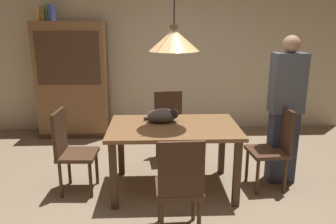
{
  "coord_description": "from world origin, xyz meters",
  "views": [
    {
      "loc": [
        -0.11,
        -3.08,
        1.84
      ],
      "look_at": [
        0.04,
        0.56,
        0.85
      ],
      "focal_mm": 35.71,
      "sensor_mm": 36.0,
      "label": 1
    }
  ],
  "objects_px": {
    "book_yellow_short": "(40,15)",
    "chair_near_front": "(180,184)",
    "chair_far_back": "(169,123)",
    "chair_right_side": "(274,145)",
    "cat_sleeping": "(163,115)",
    "dining_table": "(174,135)",
    "hutch_bookcase": "(73,82)",
    "book_brown_thick": "(44,13)",
    "chair_left_side": "(70,148)",
    "book_blue_wide": "(52,13)",
    "book_green_slim": "(48,12)",
    "person_standing": "(285,111)",
    "pendant_lamp": "(174,40)"
  },
  "relations": [
    {
      "from": "chair_far_back",
      "to": "book_yellow_short",
      "type": "height_order",
      "value": "book_yellow_short"
    },
    {
      "from": "hutch_bookcase",
      "to": "person_standing",
      "type": "xyz_separation_m",
      "value": [
        2.8,
        -1.79,
        -0.03
      ]
    },
    {
      "from": "book_yellow_short",
      "to": "chair_near_front",
      "type": "bearing_deg",
      "value": -55.43
    },
    {
      "from": "cat_sleeping",
      "to": "book_yellow_short",
      "type": "bearing_deg",
      "value": 135.41
    },
    {
      "from": "pendant_lamp",
      "to": "hutch_bookcase",
      "type": "height_order",
      "value": "pendant_lamp"
    },
    {
      "from": "chair_right_side",
      "to": "person_standing",
      "type": "xyz_separation_m",
      "value": [
        0.15,
        0.16,
        0.35
      ]
    },
    {
      "from": "chair_right_side",
      "to": "chair_left_side",
      "type": "distance_m",
      "value": 2.26
    },
    {
      "from": "chair_left_side",
      "to": "book_yellow_short",
      "type": "distance_m",
      "value": 2.55
    },
    {
      "from": "book_yellow_short",
      "to": "chair_right_side",
      "type": "bearing_deg",
      "value": -32.34
    },
    {
      "from": "dining_table",
      "to": "hutch_bookcase",
      "type": "bearing_deg",
      "value": 127.91
    },
    {
      "from": "chair_far_back",
      "to": "book_blue_wide",
      "type": "distance_m",
      "value": 2.52
    },
    {
      "from": "dining_table",
      "to": "book_yellow_short",
      "type": "bearing_deg",
      "value": 134.91
    },
    {
      "from": "dining_table",
      "to": "book_brown_thick",
      "type": "height_order",
      "value": "book_brown_thick"
    },
    {
      "from": "chair_near_front",
      "to": "chair_right_side",
      "type": "distance_m",
      "value": 1.43
    },
    {
      "from": "chair_left_side",
      "to": "book_brown_thick",
      "type": "xyz_separation_m",
      "value": [
        -0.75,
        1.95,
        1.45
      ]
    },
    {
      "from": "chair_near_front",
      "to": "hutch_bookcase",
      "type": "xyz_separation_m",
      "value": [
        -1.52,
        2.83,
        0.38
      ]
    },
    {
      "from": "chair_near_front",
      "to": "book_brown_thick",
      "type": "height_order",
      "value": "book_brown_thick"
    },
    {
      "from": "pendant_lamp",
      "to": "book_yellow_short",
      "type": "relative_size",
      "value": 6.5
    },
    {
      "from": "chair_left_side",
      "to": "hutch_bookcase",
      "type": "xyz_separation_m",
      "value": [
        -0.39,
        1.95,
        0.38
      ]
    },
    {
      "from": "chair_far_back",
      "to": "cat_sleeping",
      "type": "relative_size",
      "value": 2.35
    },
    {
      "from": "chair_left_side",
      "to": "book_yellow_short",
      "type": "relative_size",
      "value": 4.65
    },
    {
      "from": "cat_sleeping",
      "to": "book_yellow_short",
      "type": "relative_size",
      "value": 1.98
    },
    {
      "from": "cat_sleeping",
      "to": "hutch_bookcase",
      "type": "relative_size",
      "value": 0.21
    },
    {
      "from": "book_brown_thick",
      "to": "pendant_lamp",
      "type": "bearing_deg",
      "value": -46.12
    },
    {
      "from": "cat_sleeping",
      "to": "chair_near_front",
      "type": "bearing_deg",
      "value": -83.78
    },
    {
      "from": "cat_sleeping",
      "to": "book_brown_thick",
      "type": "distance_m",
      "value": 2.78
    },
    {
      "from": "book_yellow_short",
      "to": "book_blue_wide",
      "type": "bearing_deg",
      "value": 0.0
    },
    {
      "from": "chair_far_back",
      "to": "cat_sleeping",
      "type": "distance_m",
      "value": 0.81
    },
    {
      "from": "chair_far_back",
      "to": "chair_right_side",
      "type": "distance_m",
      "value": 1.43
    },
    {
      "from": "book_brown_thick",
      "to": "book_green_slim",
      "type": "distance_m",
      "value": 0.06
    },
    {
      "from": "dining_table",
      "to": "cat_sleeping",
      "type": "relative_size",
      "value": 3.53
    },
    {
      "from": "chair_near_front",
      "to": "hutch_bookcase",
      "type": "relative_size",
      "value": 0.5
    },
    {
      "from": "chair_near_front",
      "to": "cat_sleeping",
      "type": "relative_size",
      "value": 2.35
    },
    {
      "from": "chair_near_front",
      "to": "book_green_slim",
      "type": "height_order",
      "value": "book_green_slim"
    },
    {
      "from": "chair_left_side",
      "to": "book_brown_thick",
      "type": "bearing_deg",
      "value": 111.07
    },
    {
      "from": "chair_near_front",
      "to": "book_yellow_short",
      "type": "height_order",
      "value": "book_yellow_short"
    },
    {
      "from": "chair_far_back",
      "to": "chair_right_side",
      "type": "bearing_deg",
      "value": -37.47
    },
    {
      "from": "chair_right_side",
      "to": "pendant_lamp",
      "type": "bearing_deg",
      "value": -179.66
    },
    {
      "from": "chair_right_side",
      "to": "book_blue_wide",
      "type": "bearing_deg",
      "value": 146.01
    },
    {
      "from": "chair_near_front",
      "to": "book_yellow_short",
      "type": "bearing_deg",
      "value": 124.57
    },
    {
      "from": "pendant_lamp",
      "to": "book_brown_thick",
      "type": "bearing_deg",
      "value": 133.88
    },
    {
      "from": "pendant_lamp",
      "to": "chair_right_side",
      "type": "bearing_deg",
      "value": 0.34
    },
    {
      "from": "chair_far_back",
      "to": "book_yellow_short",
      "type": "relative_size",
      "value": 4.65
    },
    {
      "from": "chair_far_back",
      "to": "person_standing",
      "type": "xyz_separation_m",
      "value": [
        1.29,
        -0.71,
        0.35
      ]
    },
    {
      "from": "book_green_slim",
      "to": "person_standing",
      "type": "xyz_separation_m",
      "value": [
        3.1,
        -1.79,
        -1.12
      ]
    },
    {
      "from": "pendant_lamp",
      "to": "book_brown_thick",
      "type": "relative_size",
      "value": 5.42
    },
    {
      "from": "book_yellow_short",
      "to": "pendant_lamp",
      "type": "bearing_deg",
      "value": -45.09
    },
    {
      "from": "chair_right_side",
      "to": "dining_table",
      "type": "bearing_deg",
      "value": -179.66
    },
    {
      "from": "book_brown_thick",
      "to": "chair_far_back",
      "type": "bearing_deg",
      "value": -29.93
    },
    {
      "from": "dining_table",
      "to": "person_standing",
      "type": "height_order",
      "value": "person_standing"
    }
  ]
}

